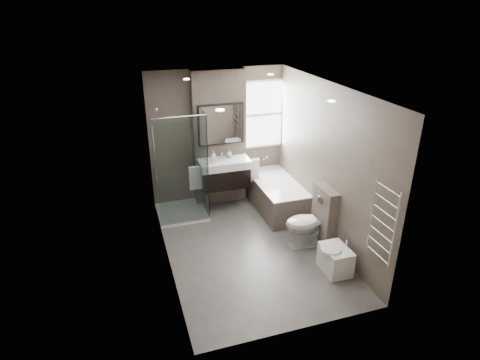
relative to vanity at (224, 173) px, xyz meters
name	(u,v)px	position (x,y,z in m)	size (l,w,h in m)	color
room	(249,174)	(0.00, -1.43, 0.56)	(2.70, 3.90, 2.70)	#534F4C
vanity_pier	(219,139)	(0.00, 0.35, 0.56)	(1.00, 0.25, 2.60)	#584E45
vanity	(224,173)	(0.00, 0.00, 0.00)	(0.95, 0.47, 0.66)	black
mirror_cabinet	(221,124)	(0.00, 0.19, 0.89)	(0.86, 0.08, 0.76)	black
towel_left	(195,178)	(-0.56, -0.02, -0.02)	(0.24, 0.06, 0.44)	silver
towel_right	(253,171)	(0.56, -0.02, -0.02)	(0.24, 0.06, 0.44)	silver
shower_enclosure	(186,192)	(-0.75, -0.08, -0.25)	(0.90, 0.90, 2.00)	white
bathtub	(276,194)	(0.92, -0.33, -0.43)	(0.75, 1.60, 0.57)	#584E45
window	(262,114)	(0.90, 0.45, 0.93)	(0.98, 0.06, 1.33)	white
toilet	(310,223)	(0.97, -1.65, -0.34)	(0.45, 0.79, 0.80)	white
cistern_box	(324,216)	(1.21, -1.68, -0.24)	(0.19, 0.55, 1.00)	#584E45
bidet	(335,259)	(1.01, -2.42, -0.53)	(0.43, 0.50, 0.52)	white
towel_radiator	(383,223)	(1.25, -3.03, 0.38)	(0.03, 0.49, 1.10)	silver
soap_bottle_a	(213,156)	(-0.20, 0.00, 0.35)	(0.09, 0.09, 0.19)	white
soap_bottle_b	(230,154)	(0.14, 0.12, 0.33)	(0.11, 0.11, 0.14)	white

